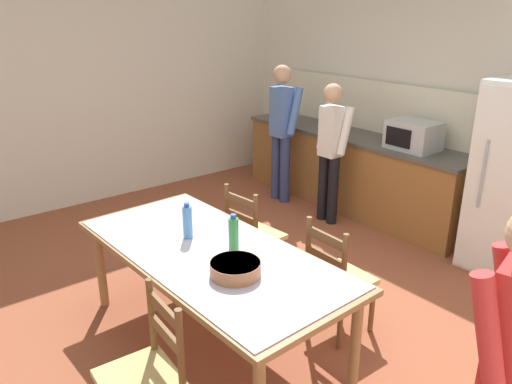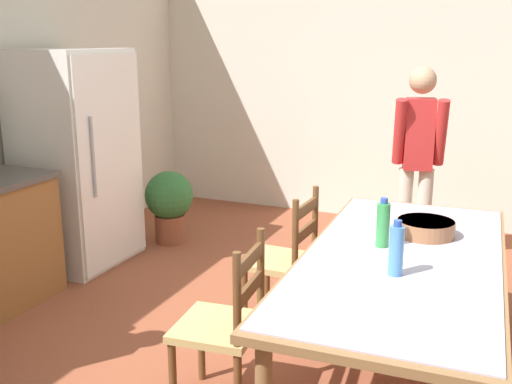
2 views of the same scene
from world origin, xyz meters
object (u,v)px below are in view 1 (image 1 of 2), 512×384
Objects in this scene: chair_side_far_right at (337,279)px; person_at_sink at (282,127)px; dining_table at (210,259)px; serving_bowl at (235,268)px; chair_side_near_right at (146,376)px; microwave at (413,135)px; person_by_table at (506,365)px; bottle_off_centre at (234,234)px; chair_side_far_left at (252,236)px; bottle_near_centre at (188,222)px; person_at_counter at (331,147)px.

person_at_sink is (-2.33, 1.50, 0.51)m from chair_side_far_right.
person_at_sink reaches higher than dining_table.
serving_bowl is 0.35× the size of chair_side_near_right.
person_by_table is (2.28, -2.58, -0.15)m from microwave.
bottle_off_centre is 0.34m from serving_bowl.
bottle_off_centre is 1.82m from person_by_table.
bottle_near_centre is at bearing 101.88° from chair_side_far_left.
dining_table is at bearing 62.10° from chair_side_far_right.
chair_side_far_right is (-0.06, 1.58, 0.00)m from chair_side_near_right.
bottle_off_centre is at bearing 118.31° from chair_side_near_right.
bottle_off_centre is at bearing -137.64° from person_at_sink.
person_at_counter is at bearing -91.41° from person_at_sink.
chair_side_far_left is at bearing -160.74° from person_at_counter.
dining_table is at bearing 2.02° from bottle_near_centre.
dining_table is 6.85× the size of serving_bowl.
bottle_off_centre reaches higher than chair_side_far_right.
bottle_near_centre is at bearing -145.16° from person_at_sink.
person_by_table is at bearing 38.82° from chair_side_near_right.
chair_side_far_right is at bearing -122.66° from person_at_sink.
microwave is 0.55× the size of chair_side_far_right.
microwave reaches higher than dining_table.
chair_side_far_left is 1.00× the size of chair_side_near_right.
person_by_table reaches higher than chair_side_far_right.
dining_table is 2.41× the size of chair_side_far_left.
bottle_near_centre and bottle_off_centre have the same top height.
dining_table is 2.98m from person_at_sink.
person_at_counter is 3.61m from person_by_table.
dining_table is at bearing -6.58° from person_by_table.
serving_bowl is (0.65, -0.05, -0.07)m from bottle_near_centre.
person_at_counter is at bearing -76.04° from chair_side_far_left.
microwave is 0.30× the size of person_at_sink.
person_by_table reaches higher than bottle_near_centre.
bottle_near_centre is 0.66m from serving_bowl.
serving_bowl is 3.27m from person_at_sink.
chair_side_near_right is 1.78m from person_by_table.
dining_table is 0.40m from serving_bowl.
serving_bowl is 0.20× the size of person_by_table.
person_by_table reaches higher than dining_table.
bottle_off_centre is at bearing -10.22° from person_by_table.
microwave is 0.87m from person_at_counter.
chair_side_far_right is (0.97, 0.03, 0.00)m from chair_side_far_left.
chair_side_near_right is (0.41, -0.90, -0.43)m from bottle_off_centre.
chair_side_near_right is (0.52, -0.77, -0.24)m from dining_table.
chair_side_far_right is at bearing 48.37° from bottle_near_centre.
dining_table is at bearing 170.85° from serving_bowl.
bottle_off_centre is at bearing 20.24° from bottle_near_centre.
chair_side_far_left is at bearing 127.29° from chair_side_near_right.
serving_bowl is (0.28, -0.19, -0.07)m from bottle_off_centre.
person_at_sink reaches higher than serving_bowl.
dining_table is 0.96m from chair_side_far_left.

